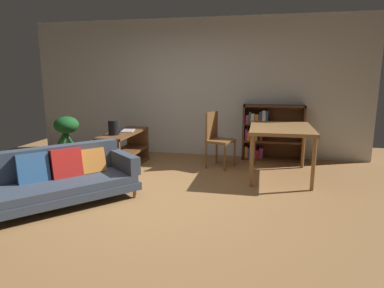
% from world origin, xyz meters
% --- Properties ---
extents(ground_plane, '(8.16, 8.16, 0.00)m').
position_xyz_m(ground_plane, '(0.00, 0.00, 0.00)').
color(ground_plane, '#9E7042').
extents(back_wall_panel, '(6.80, 0.10, 2.70)m').
position_xyz_m(back_wall_panel, '(0.00, 2.70, 1.35)').
color(back_wall_panel, silver).
rests_on(back_wall_panel, ground_plane).
extents(fabric_couch, '(1.90, 2.02, 0.69)m').
position_xyz_m(fabric_couch, '(-1.16, -0.39, 0.32)').
color(fabric_couch, olive).
rests_on(fabric_couch, ground_plane).
extents(media_console, '(0.43, 1.35, 0.64)m').
position_xyz_m(media_console, '(-0.97, 1.37, 0.31)').
color(media_console, brown).
rests_on(media_console, ground_plane).
extents(open_laptop, '(0.45, 0.39, 0.07)m').
position_xyz_m(open_laptop, '(-1.00, 1.45, 0.66)').
color(open_laptop, silver).
rests_on(open_laptop, media_console).
extents(desk_speaker, '(0.17, 0.17, 0.24)m').
position_xyz_m(desk_speaker, '(-1.01, 1.07, 0.76)').
color(desk_speaker, black).
rests_on(desk_speaker, media_console).
extents(potted_floor_plant, '(0.50, 0.43, 0.91)m').
position_xyz_m(potted_floor_plant, '(-1.93, 1.16, 0.53)').
color(potted_floor_plant, '#9E9389').
rests_on(potted_floor_plant, ground_plane).
extents(dining_table, '(0.95, 1.32, 0.81)m').
position_xyz_m(dining_table, '(1.67, 1.39, 0.73)').
color(dining_table, olive).
rests_on(dining_table, ground_plane).
extents(dining_chair_near, '(0.52, 0.54, 0.97)m').
position_xyz_m(dining_chair_near, '(0.60, 1.77, 0.55)').
color(dining_chair_near, brown).
rests_on(dining_chair_near, ground_plane).
extents(bookshelf, '(1.14, 0.29, 1.05)m').
position_xyz_m(bookshelf, '(1.50, 2.52, 0.52)').
color(bookshelf, '#56351E').
rests_on(bookshelf, ground_plane).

